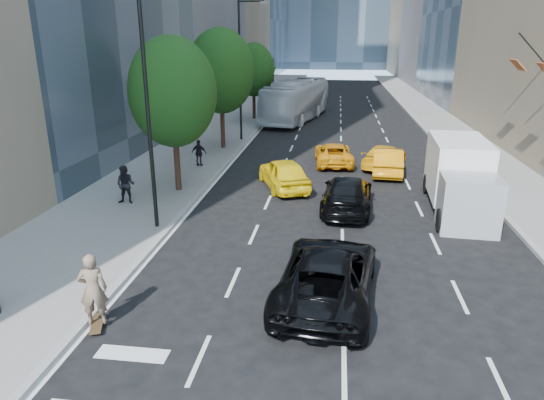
# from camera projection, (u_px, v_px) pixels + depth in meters

# --- Properties ---
(ground) EXTENTS (160.00, 160.00, 0.00)m
(ground) POSITION_uv_depth(u_px,v_px,m) (311.00, 287.00, 15.23)
(ground) COLOR black
(ground) RESTS_ON ground
(sidewalk_left) EXTENTS (6.00, 120.00, 0.15)m
(sidewalk_left) POSITION_uv_depth(u_px,v_px,m) (231.00, 122.00, 44.52)
(sidewalk_left) COLOR slate
(sidewalk_left) RESTS_ON ground
(sidewalk_right) EXTENTS (4.00, 120.00, 0.15)m
(sidewalk_right) POSITION_uv_depth(u_px,v_px,m) (445.00, 127.00, 42.15)
(sidewalk_right) COLOR slate
(sidewalk_right) RESTS_ON ground
(lamp_near) EXTENTS (2.13, 0.22, 10.00)m
(lamp_near) POSITION_uv_depth(u_px,v_px,m) (150.00, 84.00, 17.92)
(lamp_near) COLOR black
(lamp_near) RESTS_ON sidewalk_left
(lamp_far) EXTENTS (2.13, 0.22, 10.00)m
(lamp_far) POSITION_uv_depth(u_px,v_px,m) (242.00, 62.00, 34.84)
(lamp_far) COLOR black
(lamp_far) RESTS_ON sidewalk_left
(tree_near) EXTENTS (4.20, 4.20, 7.46)m
(tree_near) POSITION_uv_depth(u_px,v_px,m) (173.00, 92.00, 23.00)
(tree_near) COLOR black
(tree_near) RESTS_ON sidewalk_left
(tree_mid) EXTENTS (4.50, 4.50, 7.99)m
(tree_mid) POSITION_uv_depth(u_px,v_px,m) (221.00, 71.00, 32.29)
(tree_mid) COLOR black
(tree_mid) RESTS_ON sidewalk_left
(tree_far) EXTENTS (3.90, 3.90, 6.92)m
(tree_far) POSITION_uv_depth(u_px,v_px,m) (254.00, 70.00, 44.73)
(tree_far) COLOR black
(tree_far) RESTS_ON sidewalk_left
(traffic_signal) EXTENTS (2.48, 0.53, 5.20)m
(traffic_signal) POSITION_uv_depth(u_px,v_px,m) (273.00, 69.00, 52.27)
(traffic_signal) COLOR black
(traffic_signal) RESTS_ON sidewalk_left
(skateboarder) EXTENTS (0.86, 0.70, 2.03)m
(skateboarder) POSITION_uv_depth(u_px,v_px,m) (93.00, 294.00, 12.78)
(skateboarder) COLOR brown
(skateboarder) RESTS_ON ground
(black_sedan_lincoln) EXTENTS (3.24, 6.04, 1.61)m
(black_sedan_lincoln) POSITION_uv_depth(u_px,v_px,m) (327.00, 274.00, 14.30)
(black_sedan_lincoln) COLOR black
(black_sedan_lincoln) RESTS_ON ground
(black_sedan_mercedes) EXTENTS (2.49, 5.41, 1.53)m
(black_sedan_mercedes) POSITION_uv_depth(u_px,v_px,m) (347.00, 193.00, 21.86)
(black_sedan_mercedes) COLOR black
(black_sedan_mercedes) RESTS_ON ground
(taxi_a) EXTENTS (3.44, 5.01, 1.58)m
(taxi_a) POSITION_uv_depth(u_px,v_px,m) (284.00, 173.00, 24.99)
(taxi_a) COLOR yellow
(taxi_a) RESTS_ON ground
(taxi_b) EXTENTS (1.93, 4.70, 1.52)m
(taxi_b) POSITION_uv_depth(u_px,v_px,m) (388.00, 161.00, 27.70)
(taxi_b) COLOR orange
(taxi_b) RESTS_ON ground
(taxi_c) EXTENTS (2.53, 4.86, 1.31)m
(taxi_c) POSITION_uv_depth(u_px,v_px,m) (334.00, 154.00, 29.85)
(taxi_c) COLOR orange
(taxi_c) RESTS_ON ground
(taxi_d) EXTENTS (3.27, 4.92, 1.32)m
(taxi_d) POSITION_uv_depth(u_px,v_px,m) (384.00, 156.00, 29.14)
(taxi_d) COLOR #FFB30D
(taxi_d) RESTS_ON ground
(city_bus) EXTENTS (5.62, 13.71, 3.72)m
(city_bus) POSITION_uv_depth(u_px,v_px,m) (297.00, 100.00, 45.55)
(city_bus) COLOR silver
(city_bus) RESTS_ON ground
(box_truck) EXTENTS (2.75, 6.61, 3.10)m
(box_truck) POSITION_uv_depth(u_px,v_px,m) (460.00, 177.00, 21.49)
(box_truck) COLOR silver
(box_truck) RESTS_ON ground
(pedestrian_a) EXTENTS (0.90, 0.72, 1.79)m
(pedestrian_a) POSITION_uv_depth(u_px,v_px,m) (126.00, 185.00, 22.17)
(pedestrian_a) COLOR black
(pedestrian_a) RESTS_ON sidewalk_left
(pedestrian_b) EXTENTS (0.96, 0.49, 1.57)m
(pedestrian_b) POSITION_uv_depth(u_px,v_px,m) (199.00, 153.00, 28.80)
(pedestrian_b) COLOR black
(pedestrian_b) RESTS_ON sidewalk_left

